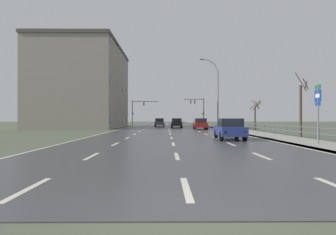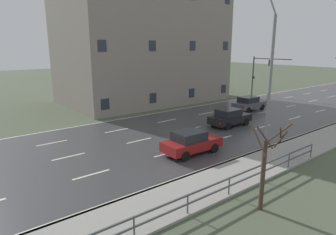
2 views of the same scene
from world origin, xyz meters
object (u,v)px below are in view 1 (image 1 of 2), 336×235
(traffic_signal_left, at_px, (138,108))
(car_near_left, at_px, (230,129))
(car_near_right, at_px, (200,124))
(brick_building, at_px, (84,87))
(street_lamp_midground, at_px, (217,95))
(highway_sign, at_px, (318,106))
(car_far_left, at_px, (177,123))
(traffic_signal_right, at_px, (199,107))
(car_far_right, at_px, (160,122))

(traffic_signal_left, bearing_deg, car_near_left, -75.48)
(traffic_signal_left, relative_size, car_near_right, 1.41)
(traffic_signal_left, relative_size, brick_building, 0.29)
(street_lamp_midground, bearing_deg, traffic_signal_left, 125.71)
(highway_sign, bearing_deg, car_near_left, 132.74)
(traffic_signal_left, distance_m, brick_building, 16.76)
(car_near_left, bearing_deg, car_far_left, 97.86)
(street_lamp_midground, xyz_separation_m, traffic_signal_left, (-14.13, 19.66, -1.47))
(traffic_signal_right, xyz_separation_m, brick_building, (-21.31, -13.45, 2.81))
(traffic_signal_left, xyz_separation_m, car_near_right, (11.17, -23.32, -2.95))
(street_lamp_midground, relative_size, car_far_left, 2.62)
(traffic_signal_right, xyz_separation_m, car_near_right, (-2.41, -22.24, -3.29))
(car_far_right, distance_m, car_near_right, 15.51)
(traffic_signal_right, distance_m, brick_building, 25.35)
(car_far_left, height_order, brick_building, brick_building)
(street_lamp_midground, distance_m, highway_sign, 27.44)
(street_lamp_midground, distance_m, car_far_left, 8.40)
(car_near_left, distance_m, car_near_right, 19.12)
(traffic_signal_left, height_order, brick_building, brick_building)
(street_lamp_midground, distance_m, traffic_signal_left, 24.26)
(car_far_right, bearing_deg, street_lamp_midground, -49.52)
(car_near_left, bearing_deg, traffic_signal_left, 106.18)
(traffic_signal_right, bearing_deg, car_near_left, -93.58)
(car_far_left, bearing_deg, street_lamp_midground, -32.25)
(traffic_signal_right, relative_size, brick_building, 0.30)
(highway_sign, distance_m, traffic_signal_right, 45.90)
(traffic_signal_right, xyz_separation_m, car_near_left, (-2.59, -41.36, -3.29))
(traffic_signal_left, height_order, car_near_right, traffic_signal_left)
(street_lamp_midground, xyz_separation_m, car_far_right, (-9.02, 10.62, -4.42))
(traffic_signal_left, bearing_deg, car_near_right, -64.42)
(street_lamp_midground, xyz_separation_m, car_near_left, (-3.14, -22.78, -4.42))
(car_near_right, bearing_deg, traffic_signal_right, 85.21)
(traffic_signal_right, height_order, traffic_signal_left, traffic_signal_right)
(street_lamp_midground, relative_size, traffic_signal_right, 1.79)
(highway_sign, distance_m, traffic_signal_left, 49.32)
(traffic_signal_right, xyz_separation_m, traffic_signal_left, (-13.58, 1.08, -0.33))
(car_far_left, relative_size, car_near_right, 0.99)
(traffic_signal_right, relative_size, traffic_signal_left, 1.03)
(car_near_left, relative_size, car_far_right, 1.01)
(car_far_right, bearing_deg, car_far_left, -66.16)
(street_lamp_midground, bearing_deg, car_near_left, -97.86)
(street_lamp_midground, distance_m, traffic_signal_right, 18.62)
(traffic_signal_left, relative_size, car_far_left, 1.42)
(car_near_left, bearing_deg, car_near_right, 91.13)
(traffic_signal_right, height_order, car_near_right, traffic_signal_right)
(highway_sign, relative_size, car_near_left, 0.85)
(traffic_signal_left, bearing_deg, street_lamp_midground, -54.29)
(street_lamp_midground, relative_size, traffic_signal_left, 1.84)
(traffic_signal_left, distance_m, car_far_left, 18.03)
(car_near_right, bearing_deg, brick_building, 156.45)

